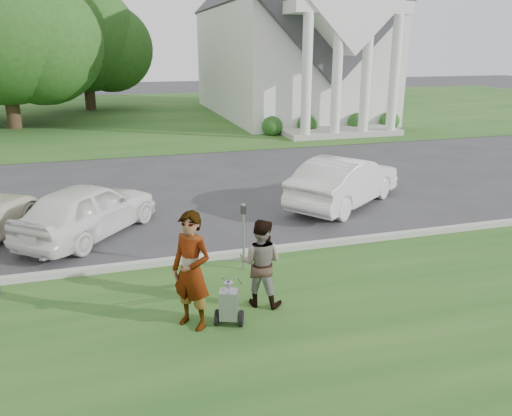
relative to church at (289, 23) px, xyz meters
name	(u,v)px	position (x,y,z in m)	size (l,w,h in m)	color
ground	(256,265)	(-9.00, -23.11, -5.94)	(120.00, 120.00, 0.00)	#333335
grass_strip	(308,340)	(-9.00, -26.11, -5.93)	(80.00, 7.00, 0.01)	#1D4B19
church_lawn	(149,113)	(-9.00, 3.89, -5.93)	(80.00, 30.00, 0.01)	#1D4B19
curb	(249,252)	(-9.00, -22.56, -5.86)	(80.00, 0.18, 0.15)	#9E9E93
church	(289,23)	(0.00, 0.00, 0.00)	(9.19, 19.00, 24.10)	white
tree_left	(1,34)	(-17.01, -1.13, -0.83)	(10.63, 8.40, 9.71)	#332316
tree_back	(84,43)	(-13.01, 6.87, -1.21)	(9.61, 7.60, 8.89)	#332316
striping_cart	(229,305)	(-10.12, -25.31, -5.57)	(0.69, 1.01, 0.87)	black
person_left	(192,272)	(-10.70, -25.17, -4.93)	(0.73, 0.48, 2.01)	#999999
person_right	(261,263)	(-9.40, -24.77, -5.13)	(0.79, 0.62, 1.63)	#999999
parking_meter_near	(244,229)	(-9.31, -23.26, -5.02)	(0.10, 0.09, 1.45)	gray
car_b	(88,210)	(-12.47, -20.24, -5.26)	(1.61, 4.00, 1.36)	white
car_d	(345,181)	(-5.28, -19.68, -5.22)	(1.53, 4.40, 1.45)	silver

